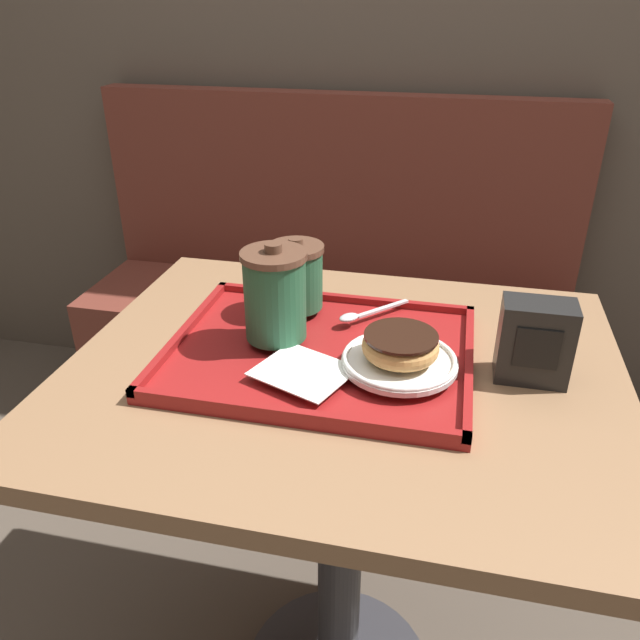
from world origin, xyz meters
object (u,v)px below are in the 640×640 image
at_px(napkin_dispenser, 535,342).
at_px(donut_chocolate_glazed, 400,345).
at_px(spoon, 359,315).
at_px(coffee_cup_front, 275,295).
at_px(coffee_cup_rear, 296,276).

bearing_deg(napkin_dispenser, donut_chocolate_glazed, -166.16).
bearing_deg(donut_chocolate_glazed, spoon, 121.65).
height_order(coffee_cup_front, coffee_cup_rear, coffee_cup_front).
bearing_deg(napkin_dispenser, coffee_cup_front, -179.66).
distance_m(coffee_cup_rear, donut_chocolate_glazed, 0.24).
relative_size(coffee_cup_front, napkin_dispenser, 1.27).
bearing_deg(donut_chocolate_glazed, coffee_cup_rear, 141.79).
xyz_separation_m(coffee_cup_front, spoon, (0.11, 0.09, -0.07)).
height_order(coffee_cup_rear, napkin_dispenser, coffee_cup_rear).
bearing_deg(coffee_cup_rear, spoon, -9.68).
xyz_separation_m(coffee_cup_rear, napkin_dispenser, (0.37, -0.10, -0.02)).
relative_size(coffee_cup_rear, spoon, 1.08).
xyz_separation_m(coffee_cup_rear, spoon, (0.11, -0.02, -0.05)).
distance_m(coffee_cup_front, napkin_dispenser, 0.38).
bearing_deg(spoon, coffee_cup_rear, -56.12).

